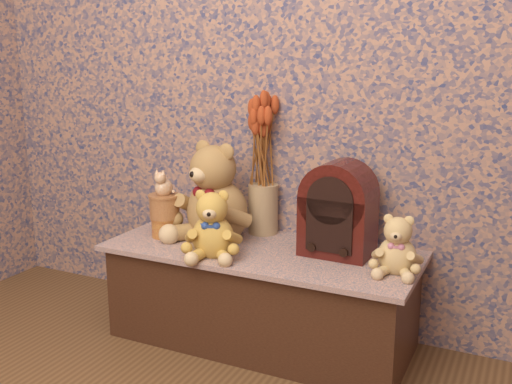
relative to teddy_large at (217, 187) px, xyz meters
The scene contains 10 objects.
display_shelf 0.48m from the teddy_large, 11.54° to the right, with size 1.24×0.53×0.40m, color #334A69.
teddy_large is the anchor object (origin of this frame).
teddy_medium 0.23m from the teddy_large, 65.03° to the right, with size 0.22×0.26×0.28m, color gold, non-canonical shape.
teddy_small 0.78m from the teddy_large, ahead, with size 0.18×0.21×0.23m, color tan, non-canonical shape.
cathedral_radio 0.52m from the teddy_large, ahead, with size 0.26×0.19×0.36m, color #360E09, non-canonical shape.
ceramic_vase 0.23m from the teddy_large, 46.98° to the left, with size 0.13×0.13×0.21m, color tan.
dried_stalks 0.29m from the teddy_large, 46.98° to the left, with size 0.22×0.22×0.42m, color #AE3E1B, non-canonical shape.
biscuit_tin_lower 0.28m from the teddy_large, 159.40° to the right, with size 0.11×0.11×0.08m, color gold.
biscuit_tin_upper 0.24m from the teddy_large, 159.40° to the right, with size 0.12×0.12×0.10m, color tan.
cat_figurine 0.22m from the teddy_large, 159.40° to the right, with size 0.08×0.09×0.11m, color silver, non-canonical shape.
Camera 1 is at (0.95, -0.78, 1.15)m, focal length 41.53 mm.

